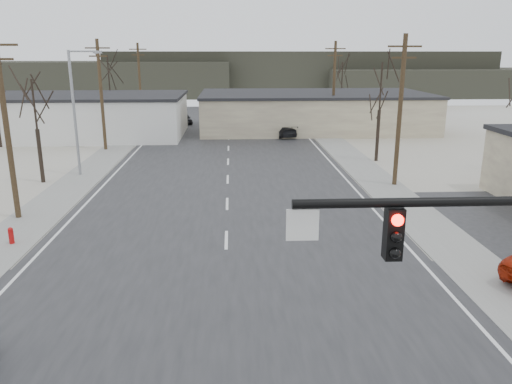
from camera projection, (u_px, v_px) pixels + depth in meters
ground at (224, 328)px, 16.56m from camera, size 140.00×140.00×0.00m
main_road at (227, 199)px, 30.97m from camera, size 18.00×110.00×0.05m
cross_road at (224, 328)px, 16.55m from camera, size 90.00×10.00×0.04m
sidewalk_left at (78, 181)px, 35.28m from camera, size 3.00×90.00×0.06m
sidewalk_right at (373, 178)px, 36.28m from camera, size 3.00×90.00×0.06m
fire_hydrant at (11, 236)px, 23.64m from camera, size 0.24×0.24×0.87m
building_left_far at (80, 116)px, 53.65m from camera, size 22.30×12.30×4.50m
building_right_far at (313, 111)px, 58.75m from camera, size 26.30×14.30×4.30m
upole_left_b at (6, 124)px, 26.14m from camera, size 2.20×0.30×10.00m
upole_left_c at (101, 93)px, 45.37m from camera, size 2.20×0.30×10.00m
upole_left_d at (140, 81)px, 64.60m from camera, size 2.20×0.30×10.00m
upole_right_a at (400, 109)px, 32.99m from camera, size 2.20×0.30×10.00m
upole_right_b at (334, 87)px, 54.15m from camera, size 2.20×0.30×10.00m
streetlight_main at (76, 106)px, 35.82m from camera, size 2.40×0.25×9.00m
tree_left_near at (35, 107)px, 33.76m from camera, size 3.30×3.30×7.35m
tree_right_mid at (381, 89)px, 40.54m from camera, size 3.74×3.74×8.33m
tree_left_far at (109, 75)px, 58.43m from camera, size 3.96×3.96×8.82m
tree_right_far at (342, 78)px, 65.76m from camera, size 3.52×3.52×7.84m
hill_left at (59, 79)px, 102.42m from camera, size 70.00×18.00×7.00m
hill_center at (298, 73)px, 108.36m from camera, size 80.00×18.00×9.00m
hill_right at (467, 82)px, 104.72m from camera, size 60.00×18.00×5.50m
car_far_a at (283, 130)px, 53.78m from camera, size 2.95×5.18×1.42m
car_far_b at (184, 118)px, 63.49m from camera, size 2.65×4.10×1.30m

